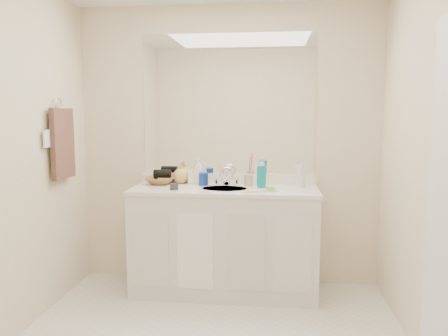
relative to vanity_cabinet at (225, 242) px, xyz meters
The scene contains 26 objects.
wall_back 0.82m from the vanity_cabinet, 90.00° to the left, with size 2.60×0.02×2.40m, color #F7E5C1.
wall_front 2.45m from the vanity_cabinet, 90.00° to the right, with size 2.60×0.02×2.40m, color #F7E5C1.
wall_right 1.83m from the vanity_cabinet, 38.25° to the right, with size 0.02×2.60×2.40m, color #F7E5C1.
vanity_cabinet is the anchor object (origin of this frame).
countertop 0.44m from the vanity_cabinet, ahead, with size 1.52×0.57×0.03m, color white.
backsplash 0.56m from the vanity_cabinet, 90.00° to the left, with size 1.52×0.03×0.08m, color white.
sink_basin 0.44m from the vanity_cabinet, 90.00° to the right, with size 0.37×0.37×0.02m, color beige.
faucet 0.53m from the vanity_cabinet, 90.00° to the left, with size 0.02×0.02×0.11m, color silver.
mirror 1.17m from the vanity_cabinet, 90.00° to the left, with size 1.48×0.01×1.20m, color white.
blue_mug 0.55m from the vanity_cabinet, 151.81° to the left, with size 0.08×0.08×0.11m, color navy.
tan_cup 0.55m from the vanity_cabinet, 31.53° to the left, with size 0.07×0.07×0.10m, color beige.
toothbrush 0.65m from the vanity_cabinet, 30.22° to the left, with size 0.01×0.01×0.19m, color #F5408C.
mouthwash_bottle 0.62m from the vanity_cabinet, 11.69° to the left, with size 0.08×0.08×0.18m, color #0B828F.
clear_pump_bottle 0.83m from the vanity_cabinet, 10.15° to the left, with size 0.07×0.07×0.19m, color silver.
soap_dish 0.60m from the vanity_cabinet, 17.01° to the right, with size 0.10×0.08×0.01m, color silver.
green_soap 0.62m from the vanity_cabinet, 17.01° to the right, with size 0.06×0.05×0.02m, color #87E137.
orange_comb 0.54m from the vanity_cabinet, 38.16° to the right, with size 0.11×0.02×0.00m, color orange.
dark_jar 0.63m from the vanity_cabinet, 162.03° to the right, with size 0.07×0.07×0.05m, color #29292E.
soap_bottle_white 0.64m from the vanity_cabinet, 144.72° to the left, with size 0.09×0.09×0.22m, color white.
soap_bottle_cream 0.65m from the vanity_cabinet, 146.83° to the left, with size 0.07×0.07×0.16m, color #FFF6CF.
soap_bottle_yellow 0.71m from the vanity_cabinet, 153.48° to the left, with size 0.14×0.14×0.18m, color #DDBA56.
wicker_basket 0.76m from the vanity_cabinet, 166.90° to the left, with size 0.25×0.25×0.06m, color brown.
hair_dryer 0.79m from the vanity_cabinet, 166.45° to the left, with size 0.07×0.07×0.14m, color black.
towel_ring 1.71m from the vanity_cabinet, 168.86° to the right, with size 0.11×0.11×0.01m, color silver.
hand_towel 1.52m from the vanity_cabinet, 168.69° to the right, with size 0.04×0.32×0.55m, color #3F2821.
switch_plate 1.61m from the vanity_cabinet, 160.52° to the right, with size 0.01×0.09×0.13m, color white.
Camera 1 is at (0.39, -2.48, 1.48)m, focal length 35.00 mm.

